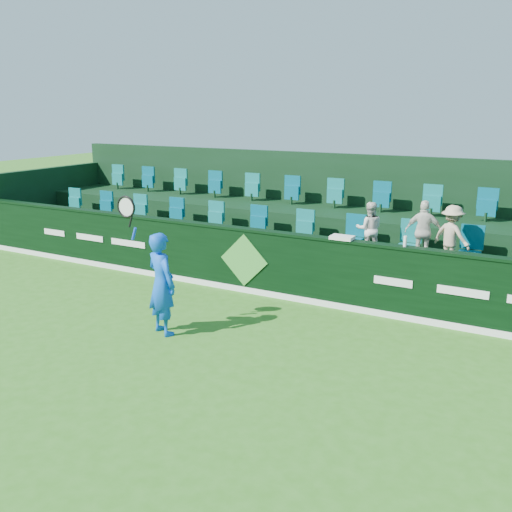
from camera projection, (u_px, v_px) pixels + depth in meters
The scene contains 13 objects.
ground at pixel (115, 364), 8.58m from camera, with size 60.00×60.00×0.00m, color #2E6B19.
sponsor_hoarding at pixel (247, 260), 11.80m from camera, with size 16.00×0.25×1.35m.
stand_tier_front at pixel (271, 261), 12.80m from camera, with size 16.00×2.00×0.80m, color black.
stand_tier_back at pixel (306, 234), 14.35m from camera, with size 16.00×1.80×1.30m, color black.
stand_rear at pixel (314, 209), 14.58m from camera, with size 16.00×4.10×2.60m.
seat_row_front at pixel (279, 227), 12.96m from camera, with size 13.50×0.50×0.60m, color #0F6C6A.
seat_row_back at pixel (312, 195), 14.36m from camera, with size 13.50×0.50×0.60m, color #0F6C6A.
tennis_player at pixel (161, 283), 9.54m from camera, with size 1.21×0.62×2.39m.
spectator_left at pixel (369, 229), 11.54m from camera, with size 0.54×0.42×1.11m, color silver.
spectator_middle at pixel (424, 232), 11.01m from camera, with size 0.72×0.30×1.22m, color silver.
spectator_right at pixel (452, 236), 10.77m from camera, with size 0.76×0.43×1.17m, color tan.
towel at pixel (342, 238), 10.66m from camera, with size 0.43×0.28×0.06m, color white.
drinks_bottle at pixel (405, 241), 10.09m from camera, with size 0.06×0.06×0.19m, color white.
Camera 1 is at (5.68, -5.88, 3.75)m, focal length 40.00 mm.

